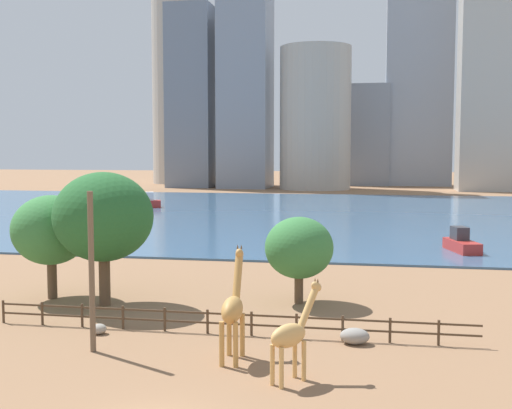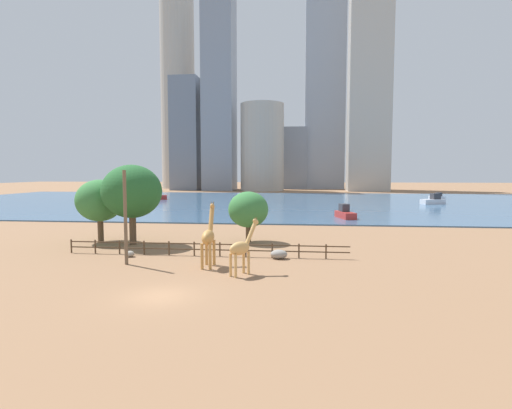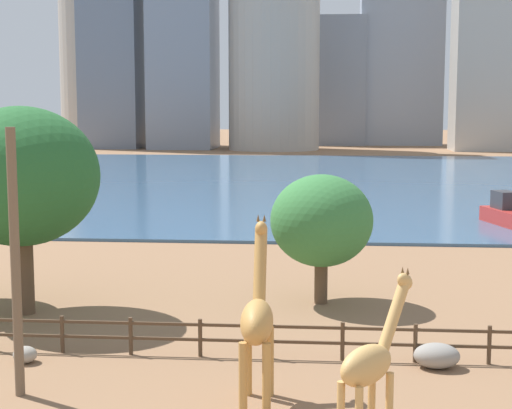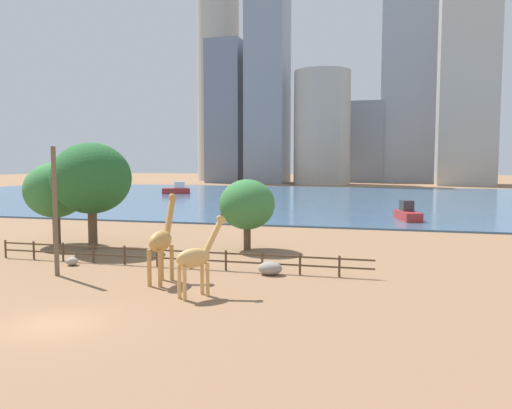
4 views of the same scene
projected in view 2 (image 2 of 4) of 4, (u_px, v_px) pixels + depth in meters
The scene contains 22 objects.
ground_plane at pixel (266, 202), 103.99m from camera, with size 400.00×400.00×0.00m, color #8C6647.
harbor_water at pixel (265, 202), 101.01m from camera, with size 180.00×86.00×0.20m, color #3D6084.
giraffe_tall at pixel (241, 248), 29.65m from camera, with size 2.28×2.75×4.26m.
giraffe_companion at pixel (209, 237), 32.29m from camera, with size 0.94×3.37×5.23m.
utility_pole at pixel (125, 218), 32.92m from camera, with size 0.28×0.28×7.85m, color brown.
boulder_near_fence at pixel (279, 254), 35.33m from camera, with size 1.49×1.09×0.82m, color gray.
boulder_by_pole at pixel (130, 254), 36.15m from camera, with size 0.79×0.74×0.55m, color gray.
enclosure_fence at pixel (201, 248), 36.58m from camera, with size 26.12×0.14×1.30m.
tree_left_large at pixel (248, 210), 43.57m from camera, with size 4.38×4.38×5.57m.
tree_center_broad at pixel (132, 192), 41.96m from camera, with size 6.24×6.24×8.45m.
tree_right_tall at pixel (100, 201), 43.68m from camera, with size 5.09×5.09×6.86m.
boat_ferry at pixel (345, 213), 64.91m from camera, with size 3.11×5.50×2.29m.
boat_sailboat at pixel (433, 200), 93.46m from camera, with size 6.04×4.15×2.51m.
boat_tug at pixel (156, 196), 108.60m from camera, with size 6.31×4.16×2.61m.
boat_barge at pixel (437, 197), 111.13m from camera, with size 4.15×1.50×1.83m.
skyline_tower_needle at pixel (291, 158), 185.33m from camera, with size 14.47×12.85×27.97m, color gray.
skyline_block_central at pixel (178, 81), 188.12m from camera, with size 15.90×15.90×100.82m, color #ADA89E.
skyline_tower_glass at pixel (186, 134), 170.28m from camera, with size 11.76×10.30×47.59m, color slate.
skyline_block_left at pixel (262, 148), 164.47m from camera, with size 17.82×17.82×35.48m, color #ADA89E.
skyline_block_right at pixel (370, 57), 156.73m from camera, with size 16.34×9.22×105.66m, color #B7B2A8.
skyline_tower_short at pixel (325, 86), 180.68m from camera, with size 17.80×9.18×93.43m, color #939EAD.
skyline_block_wide at pixel (219, 93), 167.72m from camera, with size 12.73×14.74×81.56m, color gray.
Camera 2 is at (8.49, -23.39, 7.68)m, focal length 28.00 mm.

